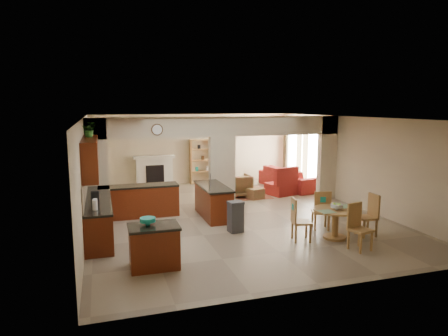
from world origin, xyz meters
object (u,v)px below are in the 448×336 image
object	(u,v)px
armchair	(238,186)
kitchen_island	(154,246)
sofa	(289,178)
dining_table	(335,219)

from	to	relation	value
armchair	kitchen_island	bearing A→B (deg)	56.12
sofa	armchair	world-z (taller)	sofa
dining_table	kitchen_island	bearing A→B (deg)	-174.07
armchair	dining_table	bearing A→B (deg)	98.60
kitchen_island	armchair	bearing A→B (deg)	56.59
kitchen_island	dining_table	size ratio (longest dim) A/B	0.93
kitchen_island	sofa	size ratio (longest dim) A/B	0.37
kitchen_island	armchair	xyz separation A→B (m)	(3.60, 5.34, -0.04)
kitchen_island	dining_table	bearing A→B (deg)	6.52
kitchen_island	sofa	xyz separation A→B (m)	(5.97, 6.15, -0.03)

